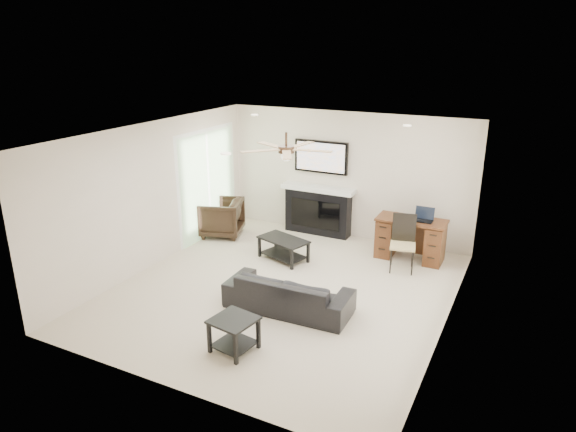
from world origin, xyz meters
name	(u,v)px	position (x,y,z in m)	size (l,w,h in m)	color
room_shell	(297,188)	(0.19, 0.08, 1.68)	(5.50, 5.54, 2.52)	beige
sofa	(288,293)	(0.35, -0.53, 0.27)	(1.86, 0.73, 0.54)	black
armchair	(221,217)	(-2.25, 1.62, 0.37)	(0.80, 0.82, 0.75)	black
coffee_table	(283,249)	(-0.55, 1.07, 0.20)	(0.90, 0.50, 0.40)	black
end_table_near	(234,335)	(0.20, -1.78, 0.23)	(0.52, 0.52, 0.45)	black
end_table_left	(167,237)	(-2.80, 0.57, 0.23)	(0.50, 0.50, 0.45)	black
fireplace_unit	(318,189)	(-0.54, 2.58, 0.95)	(1.52, 0.34, 1.91)	black
desk	(410,239)	(1.48, 2.13, 0.38)	(1.22, 0.56, 0.76)	#421E10
desk_chair	(403,244)	(1.48, 1.58, 0.48)	(0.42, 0.44, 0.97)	black
laptop	(424,215)	(1.68, 2.11, 0.88)	(0.33, 0.24, 0.23)	black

